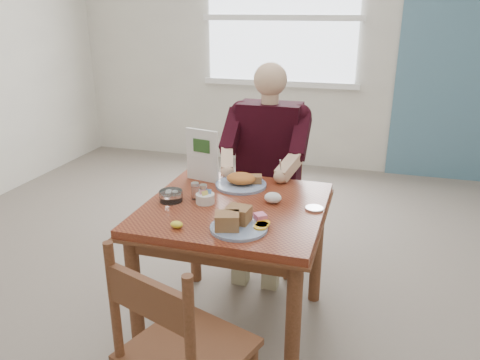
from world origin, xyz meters
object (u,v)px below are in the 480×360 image
(far_plate, at_px, (242,181))
(chair_near, at_px, (180,354))
(near_plate, at_px, (237,222))
(table, at_px, (235,224))
(chair_far, at_px, (269,197))
(diner, at_px, (267,154))

(far_plate, bearing_deg, chair_near, -86.21)
(chair_near, bearing_deg, near_plate, 84.08)
(table, bearing_deg, chair_far, 90.00)
(near_plate, relative_size, far_plate, 0.86)
(diner, xyz_separation_m, far_plate, (-0.04, -0.45, -0.03))
(table, distance_m, far_plate, 0.30)
(chair_near, bearing_deg, far_plate, 93.79)
(table, height_order, chair_far, chair_far)
(chair_far, bearing_deg, far_plate, -93.96)
(chair_near, height_order, near_plate, chair_near)
(table, xyz_separation_m, chair_far, (0.00, 0.80, -0.16))
(diner, height_order, near_plate, diner)
(chair_near, xyz_separation_m, far_plate, (-0.07, 1.08, 0.30))
(near_plate, height_order, far_plate, near_plate)
(far_plate, bearing_deg, near_plate, -76.21)
(table, bearing_deg, diner, 90.00)
(chair_far, relative_size, far_plate, 2.72)
(near_plate, bearing_deg, diner, 95.39)
(chair_near, height_order, diner, diner)
(diner, xyz_separation_m, near_plate, (0.09, -0.97, -0.03))
(table, height_order, chair_near, chair_near)
(chair_far, distance_m, diner, 0.34)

